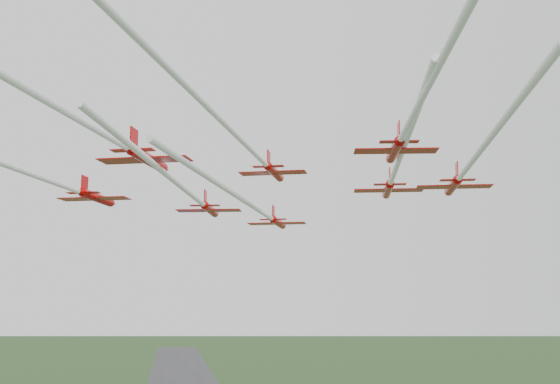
{
  "coord_description": "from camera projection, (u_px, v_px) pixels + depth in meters",
  "views": [
    {
      "loc": [
        -8.14,
        -91.37,
        39.64
      ],
      "look_at": [
        5.29,
        -5.05,
        54.11
      ],
      "focal_mm": 45.0,
      "sensor_mm": 36.0,
      "label": 1
    }
  ],
  "objects": [
    {
      "name": "jet_row4_left",
      "position": [
        85.0,
        123.0,
        54.87
      ],
      "size": [
        21.16,
        54.98,
        2.7
      ],
      "rotation": [
        0.0,
        0.0,
        -0.32
      ],
      "color": "#BA0202"
    },
    {
      "name": "jet_row3_left",
      "position": [
        49.0,
        180.0,
        74.13
      ],
      "size": [
        19.07,
        50.0,
        2.59
      ],
      "rotation": [
        0.0,
        0.0,
        -0.32
      ],
      "color": "#BA0202"
    },
    {
      "name": "jet_row2_left",
      "position": [
        190.0,
        193.0,
        83.04
      ],
      "size": [
        16.15,
        56.16,
        2.65
      ],
      "rotation": [
        0.0,
        0.0,
        -0.23
      ],
      "color": "#BA0202"
    },
    {
      "name": "jet_row3_right",
      "position": [
        468.0,
        166.0,
        69.95
      ],
      "size": [
        16.41,
        49.51,
        2.56
      ],
      "rotation": [
        0.0,
        0.0,
        -0.27
      ],
      "color": "#BA0202"
    },
    {
      "name": "jet_lead",
      "position": [
        256.0,
        209.0,
        93.4
      ],
      "size": [
        22.84,
        58.73,
        2.66
      ],
      "rotation": [
        0.0,
        0.0,
        -0.33
      ],
      "color": "#BA0202"
    },
    {
      "name": "jet_row2_right",
      "position": [
        395.0,
        170.0,
        79.43
      ],
      "size": [
        16.87,
        54.48,
        2.69
      ],
      "rotation": [
        0.0,
        0.0,
        -0.25
      ],
      "color": "#BA0202"
    },
    {
      "name": "jet_row3_mid",
      "position": [
        238.0,
        137.0,
        67.14
      ],
      "size": [
        23.84,
        61.46,
        2.41
      ],
      "rotation": [
        0.0,
        0.0,
        -0.34
      ],
      "color": "#BA0202"
    },
    {
      "name": "jet_row4_right",
      "position": [
        415.0,
        111.0,
        54.62
      ],
      "size": [
        14.27,
        54.49,
        2.41
      ],
      "rotation": [
        0.0,
        0.0,
        -0.2
      ],
      "color": "#BA0202"
    }
  ]
}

